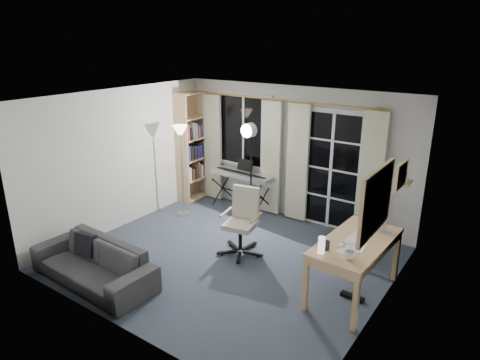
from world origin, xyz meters
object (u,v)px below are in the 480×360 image
object	(u,v)px
studio_light	(249,142)
monitor	(386,211)
torchiere_lamp	(181,144)
mug	(350,254)
desk	(356,247)
bookshelf	(196,148)
sofa	(92,257)
keyboard_piano	(242,175)
office_chair	(243,215)

from	to	relation	value
studio_light	monitor	bearing A→B (deg)	-5.87
torchiere_lamp	mug	xyz separation A→B (m)	(3.68, -1.21, -0.53)
torchiere_lamp	desk	world-z (taller)	torchiere_lamp
bookshelf	sofa	world-z (taller)	bookshelf
keyboard_piano	desk	xyz separation A→B (m)	(2.80, -1.51, -0.03)
torchiere_lamp	mug	bearing A→B (deg)	-18.22
bookshelf	sofa	bearing A→B (deg)	-73.15
monitor	sofa	size ratio (longest dim) A/B	0.29
keyboard_piano	office_chair	xyz separation A→B (m)	(0.96, -1.34, -0.09)
sofa	studio_light	bearing A→B (deg)	78.76
office_chair	mug	world-z (taller)	office_chair
sofa	torchiere_lamp	bearing A→B (deg)	104.89
bookshelf	office_chair	xyz separation A→B (m)	(2.17, -1.44, -0.43)
keyboard_piano	sofa	world-z (taller)	keyboard_piano
bookshelf	office_chair	distance (m)	2.64
torchiere_lamp	monitor	size ratio (longest dim) A/B	3.05
office_chair	sofa	xyz separation A→B (m)	(-1.17, -1.91, -0.24)
office_chair	monitor	bearing A→B (deg)	-3.50
mug	keyboard_piano	bearing A→B (deg)	145.19
office_chair	sofa	bearing A→B (deg)	-132.72
keyboard_piano	desk	size ratio (longest dim) A/B	0.88
desk	keyboard_piano	bearing A→B (deg)	154.35
studio_light	desk	size ratio (longest dim) A/B	1.26
bookshelf	mug	world-z (taller)	bookshelf
office_chair	mug	distance (m)	2.07
bookshelf	studio_light	world-z (taller)	bookshelf
monitor	sofa	bearing A→B (deg)	-142.97
torchiere_lamp	keyboard_piano	distance (m)	1.30
bookshelf	desk	size ratio (longest dim) A/B	1.48
bookshelf	desk	world-z (taller)	bookshelf
keyboard_piano	desk	world-z (taller)	keyboard_piano
mug	office_chair	bearing A→B (deg)	160.80
torchiere_lamp	studio_light	world-z (taller)	studio_light
desk	monitor	xyz separation A→B (m)	(0.20, 0.45, 0.39)
studio_light	bookshelf	bearing A→B (deg)	171.02
monitor	studio_light	bearing A→B (deg)	168.57
office_chair	monitor	distance (m)	2.10
monitor	mug	xyz separation A→B (m)	(-0.10, -0.95, -0.23)
studio_light	monitor	size ratio (longest dim) A/B	3.33
studio_light	monitor	distance (m)	2.67
keyboard_piano	torchiere_lamp	bearing A→B (deg)	-131.46
bookshelf	monitor	world-z (taller)	bookshelf
mug	sofa	size ratio (longest dim) A/B	0.07
office_chair	mug	xyz separation A→B (m)	(1.94, -0.68, 0.23)
keyboard_piano	sofa	size ratio (longest dim) A/B	0.68
bookshelf	keyboard_piano	world-z (taller)	bookshelf
bookshelf	office_chair	size ratio (longest dim) A/B	2.12
mug	sofa	bearing A→B (deg)	-158.38
desk	office_chair	bearing A→B (deg)	177.33
office_chair	desk	world-z (taller)	office_chair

